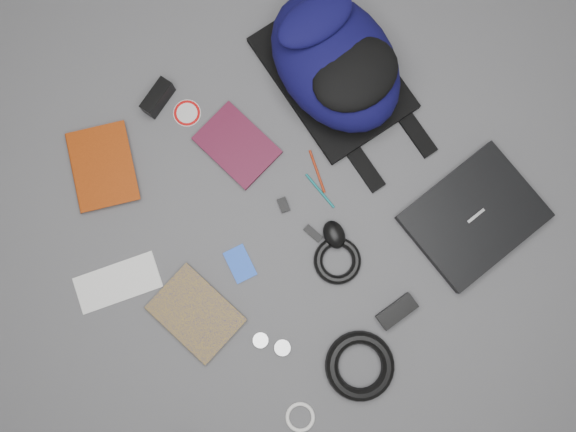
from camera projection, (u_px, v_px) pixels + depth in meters
ground at (288, 217)px, 1.59m from camera, size 4.00×4.00×0.00m
backpack at (335, 62)px, 1.53m from camera, size 0.35×0.50×0.20m
laptop at (474, 216)px, 1.57m from camera, size 0.36×0.29×0.03m
textbook_red at (73, 174)px, 1.59m from camera, size 0.25×0.28×0.03m
comic_book at (175, 336)px, 1.54m from camera, size 0.21×0.26×0.02m
envelope at (118, 283)px, 1.56m from camera, size 0.25×0.17×0.00m
dvd_case at (237, 145)px, 1.60m from camera, size 0.19×0.24×0.02m
compact_camera at (158, 98)px, 1.60m from camera, size 0.11×0.07×0.06m
sticker_disc at (187, 113)px, 1.62m from camera, size 0.08×0.08×0.00m
pen_teal at (320, 191)px, 1.59m from camera, size 0.01×0.12×0.01m
pen_red at (317, 171)px, 1.60m from camera, size 0.05×0.13×0.01m
id_badge at (240, 264)px, 1.57m from camera, size 0.08×0.10×0.00m
usb_black at (313, 233)px, 1.58m from camera, size 0.03×0.06×0.01m
key_fob at (284, 205)px, 1.58m from camera, size 0.03×0.05×0.01m
mouse at (334, 235)px, 1.56m from camera, size 0.08×0.09×0.04m
headphone_left at (261, 340)px, 1.54m from camera, size 0.06×0.06×0.01m
headphone_right at (282, 348)px, 1.54m from camera, size 0.05×0.05×0.01m
cable_coil at (337, 261)px, 1.56m from camera, size 0.17×0.17×0.03m
power_brick at (397, 311)px, 1.54m from camera, size 0.11×0.05×0.03m
power_cord_coil at (360, 366)px, 1.52m from camera, size 0.25×0.25×0.04m
white_cable_coil at (300, 417)px, 1.52m from camera, size 0.11×0.11×0.01m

